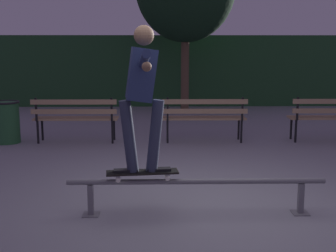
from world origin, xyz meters
name	(u,v)px	position (x,y,z in m)	size (l,w,h in m)	color
ground_plane	(194,206)	(0.00, 0.00, 0.00)	(90.00, 90.00, 0.00)	gray
hedge_backdrop	(172,70)	(0.00, 9.27, 1.07)	(24.00, 1.20, 2.13)	#234C28
grind_rail	(196,187)	(0.00, -0.25, 0.32)	(2.83, 0.18, 0.41)	slate
skateboard	(142,173)	(-0.59, -0.25, 0.48)	(0.80, 0.29, 0.09)	black
skateboarder	(142,87)	(-0.59, -0.25, 1.42)	(0.63, 1.40, 1.56)	black
park_bench_leftmost	(75,115)	(-1.99, 3.53, 0.54)	(1.60, 0.43, 0.88)	black
park_bench_left_center	(204,115)	(0.46, 3.53, 0.54)	(1.60, 0.43, 0.88)	black
park_bench_right_center	(332,114)	(2.92, 3.53, 0.54)	(1.60, 0.43, 0.88)	black
trash_can	(7,121)	(-3.31, 3.55, 0.41)	(0.52, 0.52, 0.80)	#23562D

